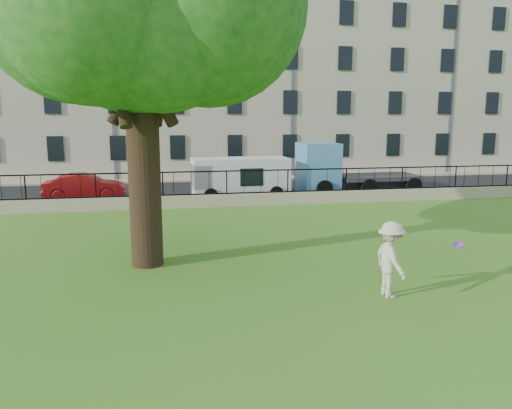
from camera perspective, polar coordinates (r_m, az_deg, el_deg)
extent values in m
plane|color=#41761C|center=(12.54, 3.84, -9.94)|extent=(120.00, 120.00, 0.00)
cube|color=gray|center=(23.92, -3.35, 0.50)|extent=(50.00, 0.40, 0.60)
cube|color=black|center=(23.87, -3.36, 1.28)|extent=(50.00, 0.05, 0.06)
cube|color=black|center=(23.73, -3.38, 3.83)|extent=(50.00, 0.05, 0.06)
cube|color=black|center=(28.58, -4.55, 1.47)|extent=(60.00, 9.00, 0.01)
cube|color=gray|center=(33.70, -5.51, 2.87)|extent=(60.00, 1.40, 0.12)
cube|color=#B1AA8C|center=(39.17, -6.46, 13.30)|extent=(56.00, 10.00, 13.00)
cylinder|color=black|center=(14.53, -12.61, 2.73)|extent=(0.91, 0.91, 4.98)
sphere|color=#154F17|center=(13.95, -5.54, 21.63)|extent=(5.19, 5.19, 5.19)
sphere|color=#154F17|center=(15.66, -19.54, 20.96)|extent=(5.61, 5.61, 5.61)
imported|color=beige|center=(12.38, 15.15, -6.08)|extent=(0.73, 1.21, 1.84)
cylinder|color=#AE29EC|center=(13.61, 22.11, -4.26)|extent=(0.30, 0.30, 0.12)
imported|color=#A01317|center=(27.33, -18.96, 1.95)|extent=(4.06, 1.44, 1.33)
cube|color=silver|center=(26.31, -1.80, 3.05)|extent=(5.09, 2.15, 2.11)
cube|color=#538FC3|center=(28.69, 11.55, 4.15)|extent=(6.76, 2.51, 2.81)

